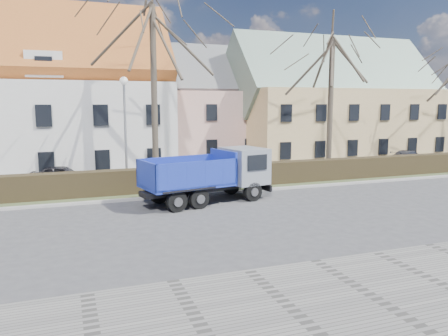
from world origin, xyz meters
name	(u,v)px	position (x,y,z in m)	size (l,w,h in m)	color
ground	(241,216)	(0.00, 0.00, 0.00)	(120.00, 120.00, 0.00)	#3C3C3E
sidewalk_near	(368,295)	(0.00, -8.50, 0.04)	(80.00, 5.00, 0.08)	slate
curb_far	(208,194)	(0.00, 4.60, 0.06)	(80.00, 0.30, 0.12)	#999691
grass_strip	(199,188)	(0.00, 6.20, 0.05)	(80.00, 3.00, 0.10)	#3B4728
hedge	(200,179)	(0.00, 6.00, 0.65)	(60.00, 0.90, 1.30)	black
building_pink	(197,113)	(4.00, 20.00, 4.00)	(10.80, 8.80, 8.00)	tan
building_yellow	(333,110)	(16.00, 17.00, 4.25)	(18.80, 10.80, 8.50)	tan
tree_1	(154,77)	(-2.00, 8.50, 6.33)	(9.20, 9.20, 12.65)	#3F372C
tree_2	(331,93)	(10.00, 8.50, 5.50)	(8.00, 8.00, 11.00)	#3F372C
dump_truck	(203,176)	(-0.79, 2.96, 1.33)	(6.65, 2.47, 2.66)	navy
streetlight	(125,134)	(-3.91, 7.00, 3.15)	(0.49, 0.49, 6.30)	#9B9B9B
cart_frame	(165,191)	(-2.29, 4.68, 0.36)	(0.79, 0.45, 0.72)	silver
parked_car_a	(62,175)	(-7.30, 10.38, 0.59)	(1.39, 3.45, 1.17)	black
parked_car_b	(408,157)	(19.03, 10.76, 0.54)	(1.53, 3.75, 1.09)	#30323B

